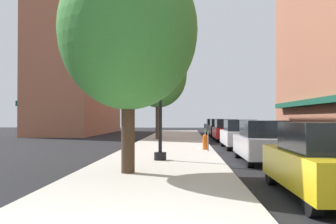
% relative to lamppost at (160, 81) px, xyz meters
% --- Properties ---
extents(ground_plane, '(90.00, 90.00, 0.00)m').
position_rel_lamppost_xyz_m(ground_plane, '(4.03, 7.91, -3.20)').
color(ground_plane, black).
extents(sidewalk_slab, '(4.80, 50.00, 0.12)m').
position_rel_lamppost_xyz_m(sidewalk_slab, '(0.03, 8.91, -3.14)').
color(sidewalk_slab, '#B7B2A8').
rests_on(sidewalk_slab, ground).
extents(building_far_background, '(6.80, 18.00, 20.82)m').
position_rel_lamppost_xyz_m(building_far_background, '(-10.98, 26.91, 7.18)').
color(building_far_background, '#9E6047').
rests_on(building_far_background, ground).
extents(lamppost, '(0.48, 0.48, 5.90)m').
position_rel_lamppost_xyz_m(lamppost, '(0.00, 0.00, 0.00)').
color(lamppost, black).
rests_on(lamppost, sidewalk_slab).
extents(fire_hydrant, '(0.33, 0.26, 0.79)m').
position_rel_lamppost_xyz_m(fire_hydrant, '(1.99, 4.90, -2.68)').
color(fire_hydrant, '#E05614').
rests_on(fire_hydrant, sidewalk_slab).
extents(parking_meter_near, '(0.14, 0.09, 1.31)m').
position_rel_lamppost_xyz_m(parking_meter_near, '(2.08, 6.64, -2.25)').
color(parking_meter_near, slate).
rests_on(parking_meter_near, sidewalk_slab).
extents(parking_meter_far, '(0.14, 0.09, 1.31)m').
position_rel_lamppost_xyz_m(parking_meter_far, '(2.08, 3.96, -2.25)').
color(parking_meter_far, slate).
rests_on(parking_meter_far, sidewalk_slab).
extents(tree_near, '(4.45, 4.45, 7.56)m').
position_rel_lamppost_xyz_m(tree_near, '(-1.16, 14.34, 1.90)').
color(tree_near, '#422D1E').
rests_on(tree_near, sidewalk_slab).
extents(tree_mid, '(4.15, 4.15, 6.66)m').
position_rel_lamppost_xyz_m(tree_mid, '(-0.73, -3.40, 1.17)').
color(tree_mid, '#422D1E').
rests_on(tree_mid, sidewalk_slab).
extents(car_yellow, '(1.80, 4.30, 1.66)m').
position_rel_lamppost_xyz_m(car_yellow, '(4.03, -6.13, -2.39)').
color(car_yellow, black).
rests_on(car_yellow, ground).
extents(car_silver, '(1.80, 4.30, 1.66)m').
position_rel_lamppost_xyz_m(car_silver, '(4.03, 0.41, -2.39)').
color(car_silver, black).
rests_on(car_silver, ground).
extents(car_white, '(1.80, 4.30, 1.66)m').
position_rel_lamppost_xyz_m(car_white, '(4.03, 6.98, -2.39)').
color(car_white, black).
rests_on(car_white, ground).
extents(car_red, '(1.80, 4.30, 1.66)m').
position_rel_lamppost_xyz_m(car_red, '(4.03, 14.09, -2.39)').
color(car_red, black).
rests_on(car_red, ground).
extents(car_black, '(1.80, 4.30, 1.66)m').
position_rel_lamppost_xyz_m(car_black, '(4.03, 19.76, -2.39)').
color(car_black, black).
rests_on(car_black, ground).
extents(car_green, '(1.80, 4.30, 1.66)m').
position_rel_lamppost_xyz_m(car_green, '(4.03, 26.23, -2.39)').
color(car_green, black).
rests_on(car_green, ground).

